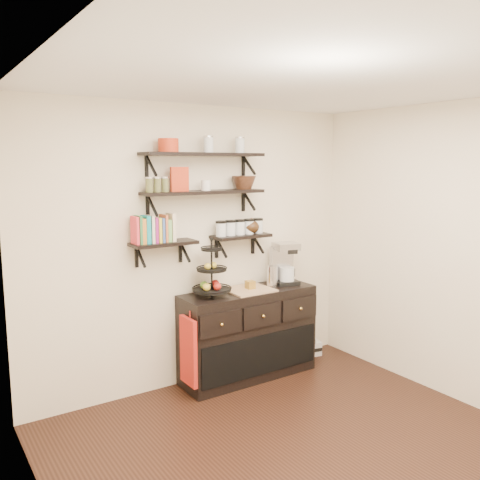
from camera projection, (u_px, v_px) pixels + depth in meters
name	position (u px, v px, depth m)	size (l,w,h in m)	color
floor	(316.00, 462.00, 3.70)	(3.50, 3.50, 0.00)	black
ceiling	(325.00, 78.00, 3.29)	(3.50, 3.50, 0.02)	white
back_wall	(198.00, 247.00, 4.94)	(3.50, 0.02, 2.70)	white
left_wall	(59.00, 325.00, 2.54)	(0.02, 3.50, 2.70)	white
right_wall	(470.00, 256.00, 4.45)	(0.02, 3.50, 2.70)	white
shelf_top	(204.00, 155.00, 4.70)	(1.20, 0.27, 0.23)	black
shelf_mid	(204.00, 193.00, 4.75)	(1.20, 0.27, 0.23)	black
shelf_low_left	(163.00, 244.00, 4.60)	(0.60, 0.25, 0.23)	black
shelf_low_right	(241.00, 237.00, 5.06)	(0.60, 0.25, 0.23)	black
cookbooks	(156.00, 229.00, 4.54)	(0.40, 0.15, 0.26)	#DB333F
glass_canisters	(240.00, 228.00, 5.04)	(0.54, 0.10, 0.13)	silver
sideboard	(248.00, 334.00, 5.12)	(1.40, 0.50, 0.92)	black
fruit_stand	(212.00, 277.00, 4.80)	(0.37, 0.37, 0.54)	black
candle	(250.00, 285.00, 5.05)	(0.08, 0.08, 0.08)	olive
coffee_maker	(284.00, 264.00, 5.30)	(0.28, 0.28, 0.44)	black
thermal_carafe	(272.00, 277.00, 5.17)	(0.11, 0.11, 0.22)	silver
apron	(188.00, 351.00, 4.64)	(0.04, 0.27, 0.63)	#9D2410
radio	(308.00, 348.00, 5.73)	(0.32, 0.23, 0.18)	silver
recipe_box	(179.00, 179.00, 4.59)	(0.16, 0.06, 0.22)	red
walnut_bowl	(244.00, 183.00, 4.98)	(0.24, 0.24, 0.13)	black
ramekins	(206.00, 185.00, 4.75)	(0.09, 0.09, 0.10)	white
teapot	(251.00, 226.00, 5.11)	(0.21, 0.16, 0.16)	#382210
red_pot	(168.00, 145.00, 4.49)	(0.18, 0.18, 0.12)	red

